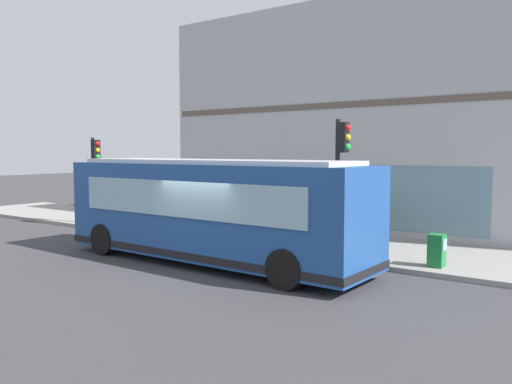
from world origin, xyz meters
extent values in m
plane|color=#38383A|center=(0.00, 0.00, 0.00)|extent=(120.00, 120.00, 0.00)
cube|color=gray|center=(5.00, 0.00, 0.07)|extent=(4.81, 40.00, 0.15)
cube|color=#A8A8AD|center=(11.59, 0.00, 4.64)|extent=(8.36, 16.60, 9.28)
cube|color=brown|center=(7.56, 0.00, 5.10)|extent=(0.36, 16.27, 0.24)
cube|color=slate|center=(7.46, 0.00, 1.60)|extent=(0.12, 11.62, 2.40)
cube|color=#1E478C|center=(0.63, 0.54, 1.60)|extent=(2.74, 10.06, 2.70)
cube|color=silver|center=(0.63, 0.54, 3.01)|extent=(2.34, 9.05, 0.12)
cube|color=#8CB2C6|center=(0.75, 5.52, 2.05)|extent=(2.20, 0.13, 1.20)
cube|color=#8CB2C6|center=(1.90, 0.51, 2.00)|extent=(0.26, 8.20, 1.00)
cube|color=#8CB2C6|center=(-0.64, 0.57, 2.00)|extent=(0.26, 8.20, 1.00)
cube|color=black|center=(0.63, 0.54, 0.43)|extent=(2.78, 10.10, 0.20)
cylinder|color=black|center=(1.86, 4.11, 0.50)|extent=(0.32, 1.01, 1.00)
cylinder|color=black|center=(-0.44, 4.17, 0.50)|extent=(0.32, 1.01, 1.00)
cylinder|color=black|center=(1.69, -2.89, 0.50)|extent=(0.32, 1.01, 1.00)
cylinder|color=black|center=(-0.61, -2.83, 0.50)|extent=(0.32, 1.01, 1.00)
cylinder|color=black|center=(3.19, -2.28, 2.21)|extent=(0.14, 0.14, 4.12)
cube|color=black|center=(3.19, -2.47, 3.72)|extent=(0.32, 0.24, 0.90)
sphere|color=red|center=(3.19, -2.60, 4.00)|extent=(0.20, 0.20, 0.20)
sphere|color=yellow|center=(3.19, -2.60, 3.72)|extent=(0.20, 0.20, 0.20)
sphere|color=green|center=(3.19, -2.60, 3.44)|extent=(0.20, 0.20, 0.20)
cylinder|color=black|center=(3.30, 9.58, 2.03)|extent=(0.14, 0.14, 3.76)
cube|color=black|center=(3.30, 9.39, 3.36)|extent=(0.32, 0.24, 0.90)
sphere|color=red|center=(3.30, 9.26, 3.64)|extent=(0.20, 0.20, 0.20)
sphere|color=yellow|center=(3.30, 9.26, 3.36)|extent=(0.20, 0.20, 0.20)
sphere|color=green|center=(3.30, 9.26, 3.08)|extent=(0.20, 0.20, 0.20)
cylinder|color=gold|center=(5.71, -1.53, 0.43)|extent=(0.24, 0.24, 0.55)
sphere|color=gold|center=(5.71, -1.53, 0.78)|extent=(0.22, 0.22, 0.22)
cylinder|color=gold|center=(5.71, -1.70, 0.48)|extent=(0.10, 0.12, 0.10)
cylinder|color=gold|center=(5.88, -1.53, 0.48)|extent=(0.12, 0.10, 0.10)
cylinder|color=#3F8C4C|center=(5.72, -2.73, 0.57)|extent=(0.14, 0.14, 0.84)
cylinder|color=#3F8C4C|center=(5.61, -2.60, 0.57)|extent=(0.14, 0.14, 0.84)
cylinder|color=black|center=(5.66, -2.66, 1.32)|extent=(0.32, 0.32, 0.67)
sphere|color=#9E704C|center=(5.66, -2.66, 1.77)|extent=(0.23, 0.23, 0.23)
cylinder|color=gold|center=(3.96, 5.47, 0.55)|extent=(0.14, 0.14, 0.81)
cylinder|color=gold|center=(3.92, 5.30, 0.55)|extent=(0.14, 0.14, 0.81)
cylinder|color=silver|center=(3.94, 5.38, 1.28)|extent=(0.32, 0.32, 0.64)
sphere|color=beige|center=(3.94, 5.38, 1.71)|extent=(0.22, 0.22, 0.22)
cylinder|color=#3F8C4C|center=(4.43, 2.75, 0.55)|extent=(0.14, 0.14, 0.80)
cylinder|color=#3F8C4C|center=(4.26, 2.71, 0.55)|extent=(0.14, 0.14, 0.80)
cylinder|color=#B23338|center=(4.35, 2.73, 1.27)|extent=(0.32, 0.32, 0.64)
sphere|color=tan|center=(4.35, 2.73, 1.70)|extent=(0.22, 0.22, 0.22)
cube|color=#197233|center=(3.35, -5.23, 0.60)|extent=(0.44, 0.40, 0.90)
cube|color=#8CB2C6|center=(3.35, -5.44, 0.78)|extent=(0.35, 0.03, 0.30)
camera|label=1|loc=(-10.88, -9.33, 3.31)|focal=36.19mm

